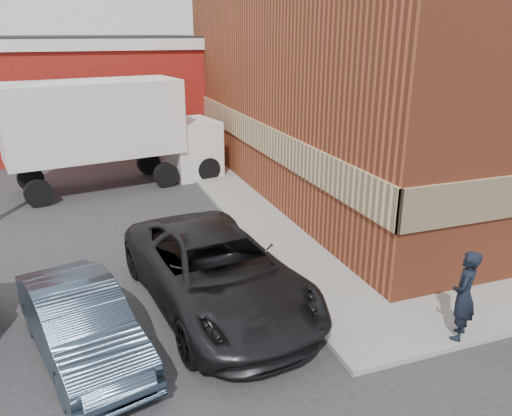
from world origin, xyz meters
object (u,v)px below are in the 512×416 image
object	(u,v)px
warehouse	(43,93)
box_truck	(115,126)
man	(464,295)
suv_a	(216,271)
brick_building	(419,62)
sedan	(81,324)

from	to	relation	value
warehouse	box_truck	world-z (taller)	warehouse
man	suv_a	size ratio (longest dim) A/B	0.30
brick_building	man	size ratio (longest dim) A/B	9.89
brick_building	man	distance (m)	12.91
sedan	suv_a	size ratio (longest dim) A/B	0.70
man	sedan	bearing A→B (deg)	-55.38
brick_building	suv_a	xyz separation A→B (m)	(-10.60, -7.55, -3.83)
warehouse	man	bearing A→B (deg)	-69.61
box_truck	brick_building	bearing A→B (deg)	-22.72
brick_building	man	xyz separation A→B (m)	(-6.49, -10.55, -3.64)
warehouse	box_truck	bearing A→B (deg)	-71.51
man	sedan	distance (m)	7.28
brick_building	man	world-z (taller)	brick_building
sedan	suv_a	distance (m)	3.03
sedan	suv_a	world-z (taller)	suv_a
man	suv_a	world-z (taller)	man
brick_building	sedan	xyz separation A→B (m)	(-13.47, -8.50, -3.98)
warehouse	box_truck	xyz separation A→B (m)	(2.79, -8.35, -0.44)
man	suv_a	distance (m)	5.09
man	suv_a	bearing A→B (deg)	-75.13
brick_building	sedan	bearing A→B (deg)	-147.76
man	sedan	world-z (taller)	man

